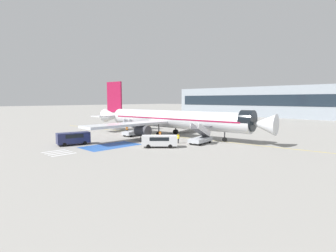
{
  "coord_description": "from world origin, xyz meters",
  "views": [
    {
      "loc": [
        38.49,
        -38.78,
        7.66
      ],
      "look_at": [
        0.84,
        0.36,
        2.15
      ],
      "focal_mm": 28.0,
      "sensor_mm": 36.0,
      "label": 1
    }
  ],
  "objects_px": {
    "boarding_stairs_forward": "(201,138)",
    "ground_crew_0": "(127,129)",
    "ground_crew_1": "(160,134)",
    "fuel_tanker": "(212,120)",
    "baggage_cart": "(147,140)",
    "boarding_stairs_aft": "(134,131)",
    "service_van_1": "(159,140)",
    "airliner": "(171,119)",
    "terminal_building": "(303,102)",
    "ground_crew_2": "(178,138)",
    "service_van_0": "(73,137)"
  },
  "relations": [
    {
      "from": "boarding_stairs_forward",
      "to": "ground_crew_0",
      "type": "xyz_separation_m",
      "value": [
        -20.26,
        -0.54,
        0.03
      ]
    },
    {
      "from": "boarding_stairs_forward",
      "to": "ground_crew_1",
      "type": "xyz_separation_m",
      "value": [
        -8.5,
        -1.57,
        0.02
      ]
    },
    {
      "from": "fuel_tanker",
      "to": "baggage_cart",
      "type": "bearing_deg",
      "value": 15.78
    },
    {
      "from": "boarding_stairs_aft",
      "to": "service_van_1",
      "type": "bearing_deg",
      "value": -28.92
    },
    {
      "from": "airliner",
      "to": "boarding_stairs_aft",
      "type": "height_order",
      "value": "airliner"
    },
    {
      "from": "airliner",
      "to": "boarding_stairs_aft",
      "type": "distance_m",
      "value": 8.3
    },
    {
      "from": "fuel_tanker",
      "to": "boarding_stairs_forward",
      "type": "bearing_deg",
      "value": 34.02
    },
    {
      "from": "baggage_cart",
      "to": "terminal_building",
      "type": "bearing_deg",
      "value": -53.14
    },
    {
      "from": "ground_crew_0",
      "to": "ground_crew_1",
      "type": "height_order",
      "value": "ground_crew_0"
    },
    {
      "from": "boarding_stairs_forward",
      "to": "baggage_cart",
      "type": "bearing_deg",
      "value": -160.04
    },
    {
      "from": "ground_crew_0",
      "to": "ground_crew_1",
      "type": "bearing_deg",
      "value": -82.17
    },
    {
      "from": "airliner",
      "to": "terminal_building",
      "type": "height_order",
      "value": "terminal_building"
    },
    {
      "from": "ground_crew_2",
      "to": "terminal_building",
      "type": "relative_size",
      "value": 0.01
    },
    {
      "from": "airliner",
      "to": "ground_crew_2",
      "type": "xyz_separation_m",
      "value": [
        7.14,
        -5.64,
        -2.6
      ]
    },
    {
      "from": "ground_crew_1",
      "to": "boarding_stairs_aft",
      "type": "bearing_deg",
      "value": 131.3
    },
    {
      "from": "boarding_stairs_aft",
      "to": "ground_crew_2",
      "type": "relative_size",
      "value": 3.12
    },
    {
      "from": "fuel_tanker",
      "to": "service_van_0",
      "type": "distance_m",
      "value": 42.74
    },
    {
      "from": "boarding_stairs_forward",
      "to": "baggage_cart",
      "type": "distance_m",
      "value": 10.06
    },
    {
      "from": "fuel_tanker",
      "to": "terminal_building",
      "type": "xyz_separation_m",
      "value": [
        8.58,
        52.13,
        4.96
      ]
    },
    {
      "from": "boarding_stairs_aft",
      "to": "fuel_tanker",
      "type": "relative_size",
      "value": 0.5
    },
    {
      "from": "ground_crew_1",
      "to": "terminal_building",
      "type": "height_order",
      "value": "terminal_building"
    },
    {
      "from": "boarding_stairs_aft",
      "to": "service_van_1",
      "type": "relative_size",
      "value": 1.02
    },
    {
      "from": "ground_crew_0",
      "to": "ground_crew_2",
      "type": "relative_size",
      "value": 0.99
    },
    {
      "from": "service_van_0",
      "to": "fuel_tanker",
      "type": "bearing_deg",
      "value": -74.76
    },
    {
      "from": "terminal_building",
      "to": "ground_crew_0",
      "type": "bearing_deg",
      "value": -99.28
    },
    {
      "from": "ground_crew_2",
      "to": "airliner",
      "type": "bearing_deg",
      "value": -27.72
    },
    {
      "from": "terminal_building",
      "to": "baggage_cart",
      "type": "bearing_deg",
      "value": -91.18
    },
    {
      "from": "fuel_tanker",
      "to": "ground_crew_2",
      "type": "xyz_separation_m",
      "value": [
        12.79,
        -29.19,
        -0.68
      ]
    },
    {
      "from": "ground_crew_0",
      "to": "ground_crew_2",
      "type": "height_order",
      "value": "ground_crew_2"
    },
    {
      "from": "ground_crew_1",
      "to": "terminal_building",
      "type": "bearing_deg",
      "value": 38.43
    },
    {
      "from": "terminal_building",
      "to": "boarding_stairs_aft",
      "type": "bearing_deg",
      "value": -96.33
    },
    {
      "from": "ground_crew_0",
      "to": "fuel_tanker",
      "type": "bearing_deg",
      "value": 3.65
    },
    {
      "from": "baggage_cart",
      "to": "terminal_building",
      "type": "relative_size",
      "value": 0.02
    },
    {
      "from": "service_van_1",
      "to": "ground_crew_0",
      "type": "bearing_deg",
      "value": -155.56
    },
    {
      "from": "ground_crew_1",
      "to": "ground_crew_0",
      "type": "bearing_deg",
      "value": 124.32
    },
    {
      "from": "airliner",
      "to": "boarding_stairs_forward",
      "type": "height_order",
      "value": "airliner"
    },
    {
      "from": "fuel_tanker",
      "to": "ground_crew_1",
      "type": "bearing_deg",
      "value": 17.94
    },
    {
      "from": "ground_crew_1",
      "to": "ground_crew_2",
      "type": "relative_size",
      "value": 0.99
    },
    {
      "from": "boarding_stairs_aft",
      "to": "service_van_0",
      "type": "xyz_separation_m",
      "value": [
        1.46,
        -14.1,
        0.31
      ]
    },
    {
      "from": "boarding_stairs_aft",
      "to": "ground_crew_2",
      "type": "height_order",
      "value": "boarding_stairs_aft"
    },
    {
      "from": "fuel_tanker",
      "to": "service_van_1",
      "type": "height_order",
      "value": "fuel_tanker"
    },
    {
      "from": "airliner",
      "to": "terminal_building",
      "type": "bearing_deg",
      "value": 171.33
    },
    {
      "from": "boarding_stairs_aft",
      "to": "baggage_cart",
      "type": "distance_m",
      "value": 7.74
    },
    {
      "from": "ground_crew_0",
      "to": "terminal_building",
      "type": "height_order",
      "value": "terminal_building"
    },
    {
      "from": "boarding_stairs_forward",
      "to": "service_van_0",
      "type": "distance_m",
      "value": 21.74
    },
    {
      "from": "boarding_stairs_forward",
      "to": "terminal_building",
      "type": "bearing_deg",
      "value": 88.81
    },
    {
      "from": "fuel_tanker",
      "to": "ground_crew_2",
      "type": "height_order",
      "value": "fuel_tanker"
    },
    {
      "from": "boarding_stairs_aft",
      "to": "ground_crew_1",
      "type": "distance_m",
      "value": 7.74
    },
    {
      "from": "service_van_0",
      "to": "baggage_cart",
      "type": "relative_size",
      "value": 1.88
    },
    {
      "from": "service_van_0",
      "to": "ground_crew_0",
      "type": "distance_m",
      "value": 16.35
    }
  ]
}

